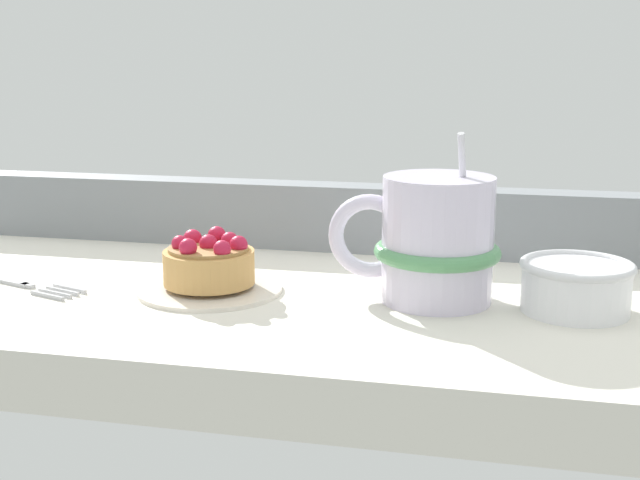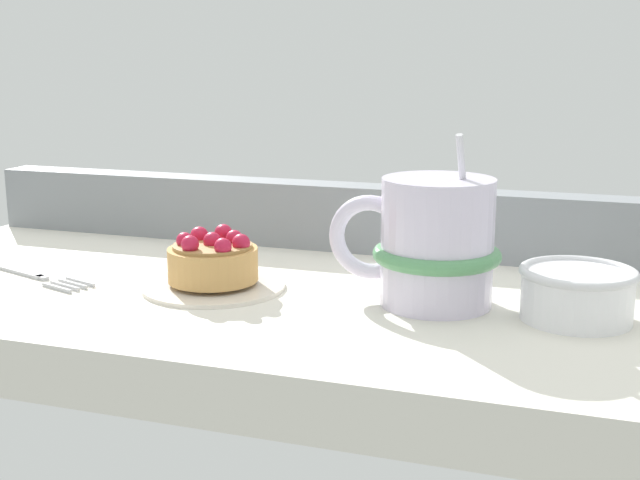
# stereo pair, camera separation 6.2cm
# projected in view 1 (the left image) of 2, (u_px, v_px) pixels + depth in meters

# --- Properties ---
(ground_plane) EXTENTS (0.75, 0.33, 0.04)m
(ground_plane) POSITION_uv_depth(u_px,v_px,m) (289.00, 317.00, 0.65)
(ground_plane) COLOR silver
(window_rail_back) EXTENTS (0.74, 0.04, 0.06)m
(window_rail_back) POSITION_uv_depth(u_px,v_px,m) (330.00, 217.00, 0.78)
(window_rail_back) COLOR gray
(window_rail_back) RESTS_ON ground_plane
(dessert_plate) EXTENTS (0.11, 0.11, 0.01)m
(dessert_plate) POSITION_uv_depth(u_px,v_px,m) (210.00, 288.00, 0.64)
(dessert_plate) COLOR silver
(dessert_plate) RESTS_ON ground_plane
(raspberry_tart) EXTENTS (0.07, 0.07, 0.04)m
(raspberry_tart) POSITION_uv_depth(u_px,v_px,m) (209.00, 262.00, 0.64)
(raspberry_tart) COLOR tan
(raspberry_tart) RESTS_ON dessert_plate
(coffee_mug) EXTENTS (0.13, 0.09, 0.13)m
(coffee_mug) POSITION_uv_depth(u_px,v_px,m) (433.00, 242.00, 0.61)
(coffee_mug) COLOR silver
(coffee_mug) RESTS_ON ground_plane
(dessert_fork) EXTENTS (0.17, 0.07, 0.01)m
(dessert_fork) POSITION_uv_depth(u_px,v_px,m) (0.00, 278.00, 0.67)
(dessert_fork) COLOR #B7B7BC
(dessert_fork) RESTS_ON ground_plane
(sugar_bowl) EXTENTS (0.08, 0.08, 0.04)m
(sugar_bowl) POSITION_uv_depth(u_px,v_px,m) (576.00, 285.00, 0.59)
(sugar_bowl) COLOR white
(sugar_bowl) RESTS_ON ground_plane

